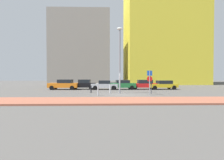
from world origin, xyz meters
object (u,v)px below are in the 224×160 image
(parked_car_green, at_px, (122,84))
(parked_car_yellow, at_px, (163,85))
(parked_car_red, at_px, (144,84))
(parking_sign_post, at_px, (150,80))
(parked_car_black, at_px, (83,84))
(traffic_bollard_mid, at_px, (91,89))
(parked_car_orange, at_px, (64,84))
(traffic_bollard_near, at_px, (98,91))
(traffic_bollard_far, at_px, (110,89))
(parking_meter, at_px, (151,86))
(parked_car_silver, at_px, (104,85))
(street_lamp, at_px, (120,55))

(parked_car_green, bearing_deg, parked_car_yellow, 0.44)
(parked_car_red, relative_size, parking_sign_post, 1.51)
(parked_car_black, distance_m, parked_car_red, 9.56)
(parked_car_red, bearing_deg, parked_car_green, -175.85)
(traffic_bollard_mid, bearing_deg, parked_car_black, 106.26)
(parked_car_orange, bearing_deg, traffic_bollard_mid, -49.33)
(traffic_bollard_near, bearing_deg, parked_car_yellow, 41.98)
(traffic_bollard_near, height_order, traffic_bollard_mid, traffic_bollard_near)
(traffic_bollard_far, bearing_deg, parked_car_black, 123.34)
(parked_car_red, xyz_separation_m, traffic_bollard_far, (-5.42, -5.96, -0.25))
(parking_meter, relative_size, traffic_bollard_far, 1.33)
(parked_car_silver, xyz_separation_m, traffic_bollard_near, (-0.56, -8.64, -0.20))
(parked_car_silver, xyz_separation_m, parked_car_green, (2.80, 0.10, 0.05))
(parked_car_silver, height_order, parked_car_yellow, parked_car_silver)
(parked_car_red, distance_m, traffic_bollard_near, 11.24)
(parked_car_black, height_order, parked_car_green, parked_car_black)
(parked_car_silver, distance_m, parking_meter, 8.89)
(street_lamp, relative_size, traffic_bollard_mid, 8.68)
(parking_sign_post, distance_m, traffic_bollard_mid, 7.36)
(parking_sign_post, height_order, traffic_bollard_far, parking_sign_post)
(parking_sign_post, bearing_deg, traffic_bollard_far, 149.93)
(parked_car_orange, height_order, traffic_bollard_mid, parked_car_orange)
(parked_car_black, xyz_separation_m, traffic_bollard_near, (2.80, -9.30, -0.26))
(parked_car_green, distance_m, traffic_bollard_near, 9.36)
(parked_car_black, bearing_deg, traffic_bollard_near, -73.24)
(parked_car_red, bearing_deg, traffic_bollard_near, -126.94)
(parked_car_red, xyz_separation_m, traffic_bollard_mid, (-7.80, -5.71, -0.33))
(parked_car_silver, distance_m, street_lamp, 7.55)
(parking_meter, height_order, traffic_bollard_near, parking_meter)
(street_lamp, height_order, traffic_bollard_far, street_lamp)
(parked_car_yellow, bearing_deg, parking_meter, -117.11)
(parked_car_orange, height_order, parking_meter, parked_car_orange)
(traffic_bollard_near, relative_size, traffic_bollard_mid, 1.16)
(traffic_bollard_near, bearing_deg, parking_meter, 15.78)
(parked_car_yellow, bearing_deg, street_lamp, -138.99)
(parking_meter, distance_m, traffic_bollard_mid, 7.38)
(parked_car_silver, relative_size, parking_meter, 2.89)
(parked_car_yellow, xyz_separation_m, street_lamp, (-7.28, -6.33, 3.88))
(traffic_bollard_near, distance_m, traffic_bollard_mid, 3.43)
(street_lamp, bearing_deg, parked_car_orange, 142.63)
(parking_meter, bearing_deg, street_lamp, 168.91)
(parked_car_orange, relative_size, traffic_bollard_far, 4.34)
(parked_car_yellow, xyz_separation_m, traffic_bollard_near, (-9.77, -8.79, -0.20))
(parked_car_black, distance_m, parked_car_silver, 3.42)
(parked_car_yellow, bearing_deg, parked_car_silver, -179.06)
(traffic_bollard_far, bearing_deg, parking_meter, -14.88)
(traffic_bollard_near, xyz_separation_m, traffic_bollard_mid, (-1.04, 3.27, -0.07))
(traffic_bollard_near, bearing_deg, parked_car_red, 53.06)
(parked_car_red, bearing_deg, traffic_bollard_mid, -143.77)
(parked_car_orange, xyz_separation_m, parked_car_green, (9.11, -0.02, -0.02))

